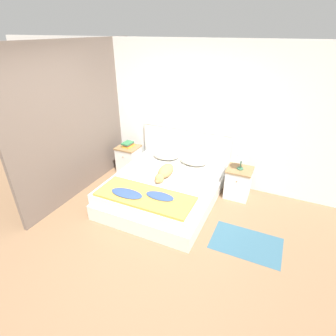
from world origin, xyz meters
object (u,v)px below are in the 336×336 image
(dog, at_px, (165,172))
(table_lamp, at_px, (242,156))
(nightstand_left, at_px, (129,159))
(pillow_left, at_px, (166,154))
(nightstand_right, at_px, (238,183))
(book_stack, at_px, (128,144))
(pillow_right, at_px, (194,160))
(bed, at_px, (163,190))

(dog, height_order, table_lamp, table_lamp)
(nightstand_left, bearing_deg, pillow_left, 2.13)
(pillow_left, bearing_deg, nightstand_right, -1.27)
(pillow_left, distance_m, book_stack, 0.85)
(nightstand_left, height_order, nightstand_right, same)
(pillow_left, xyz_separation_m, pillow_right, (0.57, 0.00, 0.00))
(bed, relative_size, pillow_left, 3.70)
(nightstand_right, xyz_separation_m, pillow_right, (-0.85, 0.03, 0.26))
(bed, distance_m, table_lamp, 1.45)
(dog, bearing_deg, pillow_right, 67.06)
(dog, xyz_separation_m, table_lamp, (1.13, 0.63, 0.26))
(nightstand_left, height_order, dog, dog)
(nightstand_left, relative_size, pillow_right, 1.05)
(pillow_left, height_order, table_lamp, table_lamp)
(dog, bearing_deg, nightstand_right, 29.36)
(dog, height_order, book_stack, dog)
(book_stack, bearing_deg, table_lamp, -0.36)
(nightstand_left, xyz_separation_m, pillow_right, (1.42, 0.03, 0.26))
(nightstand_right, height_order, book_stack, book_stack)
(bed, distance_m, book_stack, 1.39)
(nightstand_left, xyz_separation_m, table_lamp, (2.27, -0.00, 0.53))
(pillow_left, xyz_separation_m, table_lamp, (1.42, -0.03, 0.27))
(bed, relative_size, book_stack, 7.83)
(bed, height_order, nightstand_left, nightstand_left)
(nightstand_left, xyz_separation_m, book_stack, (-0.00, 0.01, 0.32))
(nightstand_right, xyz_separation_m, table_lamp, (-0.00, -0.00, 0.53))
(pillow_right, height_order, dog, dog)
(bed, xyz_separation_m, dog, (0.00, 0.06, 0.32))
(nightstand_left, bearing_deg, dog, -29.17)
(pillow_left, relative_size, dog, 0.83)
(bed, height_order, table_lamp, table_lamp)
(bed, bearing_deg, pillow_left, 111.62)
(nightstand_right, xyz_separation_m, pillow_left, (-1.42, 0.03, 0.26))
(pillow_right, height_order, table_lamp, table_lamp)
(table_lamp, bearing_deg, book_stack, 179.64)
(dog, bearing_deg, bed, -94.40)
(dog, xyz_separation_m, book_stack, (-1.14, 0.65, 0.05))
(pillow_left, height_order, pillow_right, same)
(nightstand_right, xyz_separation_m, dog, (-1.13, -0.64, 0.27))
(pillow_right, xyz_separation_m, book_stack, (-1.42, -0.02, 0.06))
(book_stack, distance_m, table_lamp, 2.28)
(nightstand_right, distance_m, table_lamp, 0.53)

